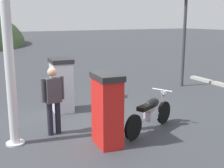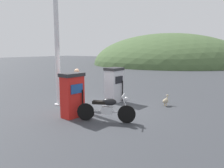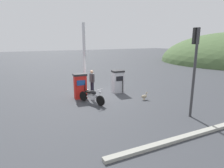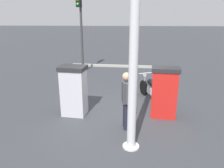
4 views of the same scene
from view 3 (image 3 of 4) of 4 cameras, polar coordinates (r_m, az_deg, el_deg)
name	(u,v)px [view 3 (image 3 of 4)]	position (r m, az deg, el deg)	size (l,w,h in m)	color
ground_plane	(101,95)	(12.65, -3.47, -3.41)	(120.00, 120.00, 0.00)	#383A3F
fuel_pump_near	(80,86)	(11.97, -9.53, -0.58)	(0.63, 0.87, 1.56)	red
fuel_pump_far	(118,81)	(13.14, 1.79, 0.81)	(0.72, 0.85, 1.57)	silver
motorcycle_near_pump	(92,96)	(10.96, -6.07, -3.64)	(1.86, 0.87, 0.93)	black
attendant_person	(92,80)	(13.08, -6.04, 1.20)	(0.58, 0.24, 1.60)	#1E1E2D
wandering_duck	(144,96)	(11.80, 9.70, -3.65)	(0.24, 0.47, 0.47)	tan
roadside_traffic_light	(195,58)	(9.41, 23.67, 7.19)	(0.40, 0.30, 4.12)	#38383A
canopy_support_pole	(84,59)	(13.68, -8.30, 7.55)	(0.40, 0.40, 4.76)	silver
road_edge_kerb	(181,138)	(7.66, 20.13, -15.07)	(0.68, 6.23, 0.12)	#9E9E93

